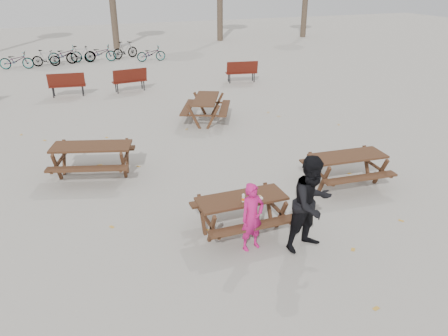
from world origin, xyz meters
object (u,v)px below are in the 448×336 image
object	(u,v)px
food_tray	(258,198)
soda_bottle	(243,198)
picnic_table_far	(206,110)
main_picnic_table	(242,206)
adult	(312,204)
picnic_table_east	(346,170)
child	(252,217)
picnic_table_north	(93,161)

from	to	relation	value
food_tray	soda_bottle	size ratio (longest dim) A/B	1.06
food_tray	picnic_table_far	distance (m)	7.43
main_picnic_table	adult	bearing A→B (deg)	-45.14
soda_bottle	picnic_table_east	world-z (taller)	soda_bottle
adult	picnic_table_far	size ratio (longest dim) A/B	0.97
adult	picnic_table_east	xyz separation A→B (m)	(2.28, 2.04, -0.55)
adult	picnic_table_east	bearing A→B (deg)	29.00
child	adult	distance (m)	1.14
soda_bottle	picnic_table_east	size ratio (longest dim) A/B	0.09
main_picnic_table	food_tray	size ratio (longest dim) A/B	10.00
food_tray	picnic_table_east	size ratio (longest dim) A/B	0.10
main_picnic_table	picnic_table_north	size ratio (longest dim) A/B	0.90
food_tray	picnic_table_north	bearing A→B (deg)	125.40
child	picnic_table_north	world-z (taller)	child
food_tray	child	bearing A→B (deg)	-125.15
child	adult	bearing A→B (deg)	-30.40
adult	picnic_table_east	size ratio (longest dim) A/B	1.02
food_tray	adult	size ratio (longest dim) A/B	0.09
child	adult	xyz separation A→B (m)	(1.04, -0.36, 0.27)
adult	picnic_table_east	distance (m)	3.11
picnic_table_far	picnic_table_north	bearing A→B (deg)	153.32
adult	picnic_table_north	xyz separation A→B (m)	(-3.55, 4.82, -0.52)
main_picnic_table	child	world-z (taller)	child
main_picnic_table	picnic_table_north	xyz separation A→B (m)	(-2.56, 3.82, -0.16)
food_tray	child	world-z (taller)	child
picnic_table_north	picnic_table_far	world-z (taller)	picnic_table_north
food_tray	child	xyz separation A→B (m)	(-0.33, -0.46, -0.11)
picnic_table_far	soda_bottle	bearing A→B (deg)	-167.76
soda_bottle	picnic_table_north	size ratio (longest dim) A/B	0.09
picnic_table_east	soda_bottle	bearing A→B (deg)	-155.53
soda_bottle	main_picnic_table	bearing A→B (deg)	77.78
main_picnic_table	child	bearing A→B (deg)	-94.69
adult	picnic_table_east	world-z (taller)	adult
main_picnic_table	adult	xyz separation A→B (m)	(0.99, -1.00, 0.37)
picnic_table_east	child	bearing A→B (deg)	-148.87
food_tray	adult	xyz separation A→B (m)	(0.72, -0.82, 0.16)
soda_bottle	picnic_table_east	xyz separation A→B (m)	(3.31, 1.22, -0.45)
main_picnic_table	adult	distance (m)	1.45
main_picnic_table	picnic_table_far	bearing A→B (deg)	76.96
main_picnic_table	picnic_table_east	distance (m)	3.44
main_picnic_table	picnic_table_far	xyz separation A→B (m)	(1.65, 7.11, -0.16)
picnic_table_east	picnic_table_north	distance (m)	6.46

